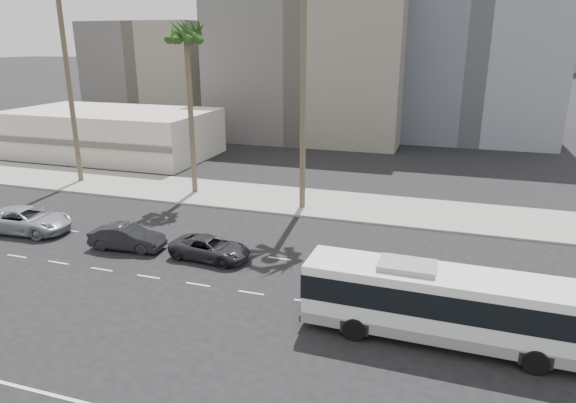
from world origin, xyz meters
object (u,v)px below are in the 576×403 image
at_px(city_bus, 441,302).
at_px(car_a, 210,248).
at_px(palm_mid, 186,37).
at_px(car_c, 27,220).
at_px(car_b, 127,237).

relative_size(city_bus, car_a, 2.43).
height_order(city_bus, palm_mid, palm_mid).
height_order(car_a, car_c, car_c).
bearing_deg(car_a, city_bus, -105.56).
bearing_deg(city_bus, palm_mid, 142.19).
bearing_deg(car_c, city_bus, -104.96).
relative_size(car_b, car_c, 0.76).
distance_m(city_bus, car_b, 19.12).
relative_size(city_bus, car_c, 1.93).
height_order(city_bus, car_a, city_bus).
relative_size(car_b, palm_mid, 0.33).
height_order(car_b, car_c, car_c).
distance_m(car_a, car_b, 5.51).
bearing_deg(palm_mid, car_c, -118.73).
relative_size(car_a, car_c, 0.79).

